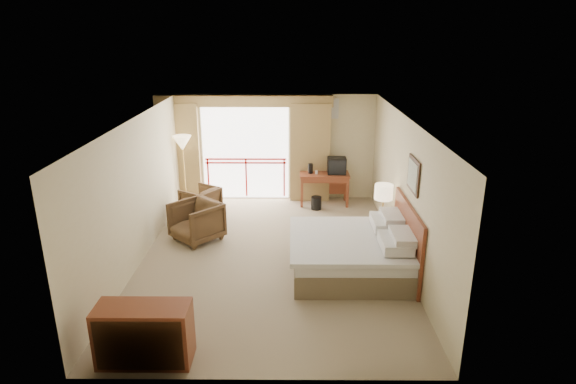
{
  "coord_description": "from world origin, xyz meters",
  "views": [
    {
      "loc": [
        0.37,
        -8.52,
        4.24
      ],
      "look_at": [
        0.31,
        0.4,
        1.2
      ],
      "focal_mm": 30.0,
      "sensor_mm": 36.0,
      "label": 1
    }
  ],
  "objects_px": {
    "desk": "(324,180)",
    "side_table": "(192,209)",
    "floor_lamp": "(182,146)",
    "table_lamp": "(384,193)",
    "armchair_far": "(201,215)",
    "bed": "(353,253)",
    "armchair_near": "(198,240)",
    "nightstand": "(382,231)",
    "tv": "(337,166)",
    "dresser": "(144,334)",
    "wastebasket": "(316,203)"
  },
  "relations": [
    {
      "from": "table_lamp",
      "to": "armchair_far",
      "type": "distance_m",
      "value": 4.45
    },
    {
      "from": "bed",
      "to": "desk",
      "type": "bearing_deg",
      "value": 94.58
    },
    {
      "from": "armchair_far",
      "to": "nightstand",
      "type": "bearing_deg",
      "value": 101.05
    },
    {
      "from": "bed",
      "to": "armchair_near",
      "type": "xyz_separation_m",
      "value": [
        -3.11,
        1.38,
        -0.38
      ]
    },
    {
      "from": "bed",
      "to": "side_table",
      "type": "xyz_separation_m",
      "value": [
        -3.33,
        2.09,
        0.04
      ]
    },
    {
      "from": "armchair_far",
      "to": "dresser",
      "type": "distance_m",
      "value": 5.34
    },
    {
      "from": "armchair_far",
      "to": "table_lamp",
      "type": "bearing_deg",
      "value": 101.66
    },
    {
      "from": "tv",
      "to": "desk",
      "type": "bearing_deg",
      "value": -171.04
    },
    {
      "from": "bed",
      "to": "nightstand",
      "type": "bearing_deg",
      "value": 57.44
    },
    {
      "from": "nightstand",
      "to": "tv",
      "type": "relative_size",
      "value": 1.38
    },
    {
      "from": "nightstand",
      "to": "armchair_far",
      "type": "height_order",
      "value": "nightstand"
    },
    {
      "from": "bed",
      "to": "tv",
      "type": "height_order",
      "value": "tv"
    },
    {
      "from": "tv",
      "to": "side_table",
      "type": "relative_size",
      "value": 0.74
    },
    {
      "from": "floor_lamp",
      "to": "dresser",
      "type": "relative_size",
      "value": 1.44
    },
    {
      "from": "tv",
      "to": "wastebasket",
      "type": "relative_size",
      "value": 1.42
    },
    {
      "from": "tv",
      "to": "floor_lamp",
      "type": "relative_size",
      "value": 0.25
    },
    {
      "from": "armchair_near",
      "to": "side_table",
      "type": "distance_m",
      "value": 0.85
    },
    {
      "from": "side_table",
      "to": "dresser",
      "type": "bearing_deg",
      "value": -86.71
    },
    {
      "from": "floor_lamp",
      "to": "desk",
      "type": "bearing_deg",
      "value": 2.51
    },
    {
      "from": "floor_lamp",
      "to": "armchair_near",
      "type": "bearing_deg",
      "value": -72.46
    },
    {
      "from": "side_table",
      "to": "desk",
      "type": "bearing_deg",
      "value": 27.35
    },
    {
      "from": "desk",
      "to": "side_table",
      "type": "bearing_deg",
      "value": -154.44
    },
    {
      "from": "armchair_far",
      "to": "armchair_near",
      "type": "height_order",
      "value": "armchair_near"
    },
    {
      "from": "floor_lamp",
      "to": "tv",
      "type": "bearing_deg",
      "value": 1.39
    },
    {
      "from": "desk",
      "to": "tv",
      "type": "xyz_separation_m",
      "value": [
        0.3,
        -0.06,
        0.38
      ]
    },
    {
      "from": "table_lamp",
      "to": "dresser",
      "type": "bearing_deg",
      "value": -135.53
    },
    {
      "from": "floor_lamp",
      "to": "armchair_far",
      "type": "bearing_deg",
      "value": -55.11
    },
    {
      "from": "armchair_far",
      "to": "floor_lamp",
      "type": "distance_m",
      "value": 1.77
    },
    {
      "from": "table_lamp",
      "to": "side_table",
      "type": "relative_size",
      "value": 1.06
    },
    {
      "from": "armchair_far",
      "to": "floor_lamp",
      "type": "relative_size",
      "value": 0.43
    },
    {
      "from": "table_lamp",
      "to": "tv",
      "type": "bearing_deg",
      "value": 106.69
    },
    {
      "from": "dresser",
      "to": "tv",
      "type": "bearing_deg",
      "value": 68.16
    },
    {
      "from": "armchair_near",
      "to": "dresser",
      "type": "xyz_separation_m",
      "value": [
        0.04,
        -3.91,
        0.41
      ]
    },
    {
      "from": "tv",
      "to": "side_table",
      "type": "distance_m",
      "value": 3.71
    },
    {
      "from": "desk",
      "to": "armchair_near",
      "type": "relative_size",
      "value": 1.35
    },
    {
      "from": "armchair_far",
      "to": "side_table",
      "type": "height_order",
      "value": "side_table"
    },
    {
      "from": "armchair_far",
      "to": "bed",
      "type": "bearing_deg",
      "value": 82.99
    },
    {
      "from": "wastebasket",
      "to": "armchair_near",
      "type": "height_order",
      "value": "armchair_near"
    },
    {
      "from": "nightstand",
      "to": "armchair_near",
      "type": "bearing_deg",
      "value": 178.21
    },
    {
      "from": "armchair_near",
      "to": "floor_lamp",
      "type": "height_order",
      "value": "floor_lamp"
    },
    {
      "from": "nightstand",
      "to": "desk",
      "type": "relative_size",
      "value": 0.5
    },
    {
      "from": "dresser",
      "to": "desk",
      "type": "bearing_deg",
      "value": 70.66
    },
    {
      "from": "table_lamp",
      "to": "armchair_far",
      "type": "xyz_separation_m",
      "value": [
        -4.0,
        1.59,
        -1.13
      ]
    },
    {
      "from": "tv",
      "to": "armchair_far",
      "type": "xyz_separation_m",
      "value": [
        -3.28,
        -0.81,
        -1.01
      ]
    },
    {
      "from": "armchair_far",
      "to": "armchair_near",
      "type": "distance_m",
      "value": 1.41
    },
    {
      "from": "armchair_far",
      "to": "floor_lamp",
      "type": "xyz_separation_m",
      "value": [
        -0.5,
        0.72,
        1.53
      ]
    },
    {
      "from": "bed",
      "to": "tv",
      "type": "distance_m",
      "value": 3.65
    },
    {
      "from": "armchair_far",
      "to": "desk",
      "type": "bearing_deg",
      "value": 139.71
    },
    {
      "from": "armchair_near",
      "to": "side_table",
      "type": "height_order",
      "value": "side_table"
    },
    {
      "from": "nightstand",
      "to": "wastebasket",
      "type": "xyz_separation_m",
      "value": [
        -1.23,
        2.08,
        -0.15
      ]
    }
  ]
}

